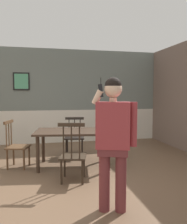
# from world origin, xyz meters

# --- Properties ---
(ground_plane) EXTENTS (7.20, 7.20, 0.00)m
(ground_plane) POSITION_xyz_m (0.00, 0.00, 0.00)
(ground_plane) COLOR brown
(room_back_partition) EXTENTS (6.34, 0.17, 2.86)m
(room_back_partition) POSITION_xyz_m (-0.00, 3.28, 1.38)
(room_back_partition) COLOR slate
(room_back_partition) RESTS_ON ground_plane
(dining_table) EXTENTS (1.67, 1.12, 0.75)m
(dining_table) POSITION_xyz_m (0.11, 0.79, 0.66)
(dining_table) COLOR #38281E
(dining_table) RESTS_ON ground_plane
(chair_near_window) EXTENTS (0.53, 0.53, 1.03)m
(chair_near_window) POSITION_xyz_m (-0.01, -0.04, 0.47)
(chair_near_window) COLOR #2D2319
(chair_near_window) RESTS_ON ground_plane
(chair_by_doorway) EXTENTS (0.53, 0.53, 0.92)m
(chair_by_doorway) POSITION_xyz_m (0.24, 1.62, 0.47)
(chair_by_doorway) COLOR black
(chair_by_doorway) RESTS_ON ground_plane
(chair_at_table_head) EXTENTS (0.50, 0.50, 0.96)m
(chair_at_table_head) POSITION_xyz_m (-1.04, 0.97, 0.46)
(chair_at_table_head) COLOR #513823
(chair_at_table_head) RESTS_ON ground_plane
(person_figure) EXTENTS (0.56, 0.35, 1.71)m
(person_figure) POSITION_xyz_m (0.37, -1.13, 0.99)
(person_figure) COLOR brown
(person_figure) RESTS_ON ground_plane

